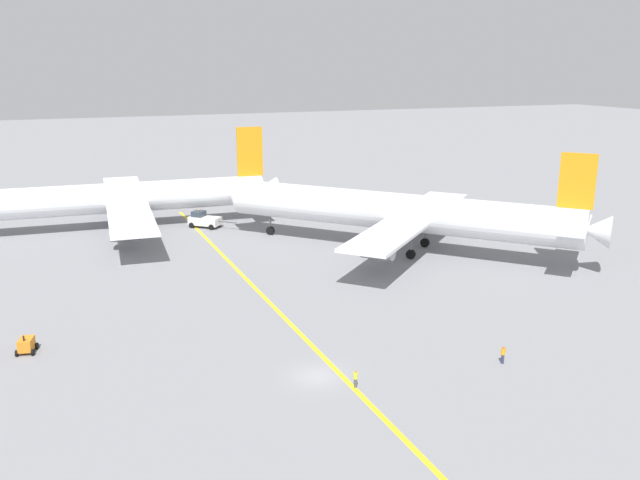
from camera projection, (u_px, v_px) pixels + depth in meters
name	position (u px, v px, depth m)	size (l,w,h in m)	color
ground_plane	(318.00, 376.00, 57.39)	(600.00, 600.00, 0.00)	gray
taxiway_stripe	(298.00, 331.00, 66.99)	(0.50, 120.00, 0.01)	yellow
airliner_at_gate_left	(114.00, 199.00, 107.25)	(55.55, 48.41, 15.81)	white
airliner_being_pushed	(398.00, 212.00, 94.53)	(43.48, 45.58, 15.38)	silver
pushback_tug	(204.00, 220.00, 109.02)	(7.05, 6.55, 2.96)	white
gse_gpu_cart_small	(26.00, 345.00, 61.86)	(2.03, 2.41, 1.90)	orange
ground_crew_ramp_agent_by_cones	(355.00, 378.00, 55.20)	(0.36, 0.36, 1.57)	#4C4C51
ground_crew_marshaller_foreground	(503.00, 354.00, 59.62)	(0.50, 0.36, 1.68)	#2D3351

